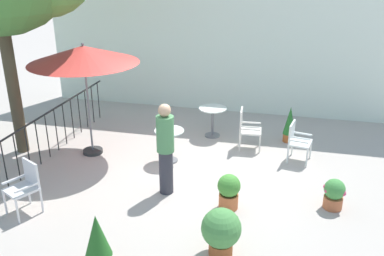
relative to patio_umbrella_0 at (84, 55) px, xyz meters
name	(u,v)px	position (x,y,z in m)	size (l,w,h in m)	color
ground_plane	(187,177)	(2.35, -0.60, -2.23)	(60.00, 60.00, 0.00)	#B5AAA0
villa_facade	(225,31)	(2.35, 3.67, 0.03)	(10.26, 0.30, 4.52)	white
terrace_railing	(42,132)	(-0.83, -0.60, -1.55)	(0.03, 5.84, 1.01)	black
patio_umbrella_0	(84,55)	(0.00, 0.00, 0.00)	(2.32, 2.32, 2.50)	#2D2D2D
cafe_table_0	(213,117)	(2.45, 1.60, -1.73)	(0.68, 0.68, 0.74)	silver
cafe_table_1	(169,140)	(1.81, 0.02, -1.74)	(0.63, 0.63, 0.73)	white
patio_chair_0	(247,127)	(3.34, 1.08, -1.71)	(0.52, 0.50, 0.95)	silver
patio_chair_1	(25,184)	(-0.02, -2.43, -1.70)	(0.63, 0.63, 0.92)	silver
patio_chair_2	(297,139)	(4.46, 0.70, -1.73)	(0.52, 0.57, 0.86)	white
potted_plant_0	(334,194)	(5.13, -1.09, -1.95)	(0.39, 0.37, 0.56)	#BB643D
potted_plant_1	(98,241)	(1.80, -3.48, -1.79)	(0.38, 0.38, 0.87)	#C77041
potted_plant_2	(221,231)	(3.43, -2.79, -1.81)	(0.59, 0.59, 0.76)	#A5552A
potted_plant_3	(290,124)	(4.29, 1.70, -1.79)	(0.29, 0.29, 0.88)	#AB5529
potted_plant_4	(229,191)	(3.34, -1.51, -1.89)	(0.40, 0.40, 0.64)	#CF6C3D
standing_person	(165,148)	(2.12, -1.25, -1.32)	(0.45, 0.45, 1.75)	#33333D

